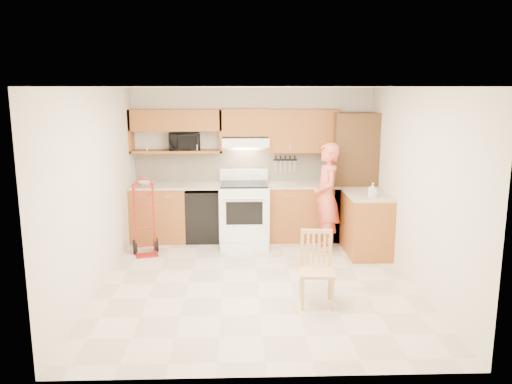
{
  "coord_description": "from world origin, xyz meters",
  "views": [
    {
      "loc": [
        -0.23,
        -6.33,
        2.49
      ],
      "look_at": [
        0.0,
        0.5,
        1.1
      ],
      "focal_mm": 35.97,
      "sensor_mm": 36.0,
      "label": 1
    }
  ],
  "objects_px": {
    "person": "(327,197)",
    "range": "(244,208)",
    "microwave": "(184,142)",
    "dining_chair": "(317,269)",
    "hand_truck": "(145,220)"
  },
  "relations": [
    {
      "from": "microwave",
      "to": "range",
      "type": "xyz_separation_m",
      "value": [
        0.97,
        -0.37,
        -1.05
      ]
    },
    {
      "from": "hand_truck",
      "to": "microwave",
      "type": "bearing_deg",
      "value": 43.62
    },
    {
      "from": "microwave",
      "to": "hand_truck",
      "type": "height_order",
      "value": "microwave"
    },
    {
      "from": "person",
      "to": "range",
      "type": "bearing_deg",
      "value": -109.4
    },
    {
      "from": "range",
      "to": "dining_chair",
      "type": "xyz_separation_m",
      "value": [
        0.81,
        -2.44,
        -0.15
      ]
    },
    {
      "from": "person",
      "to": "dining_chair",
      "type": "xyz_separation_m",
      "value": [
        -0.45,
        -2.08,
        -0.41
      ]
    },
    {
      "from": "range",
      "to": "microwave",
      "type": "bearing_deg",
      "value": 158.95
    },
    {
      "from": "range",
      "to": "dining_chair",
      "type": "bearing_deg",
      "value": -71.57
    },
    {
      "from": "range",
      "to": "dining_chair",
      "type": "distance_m",
      "value": 2.58
    },
    {
      "from": "person",
      "to": "dining_chair",
      "type": "height_order",
      "value": "person"
    },
    {
      "from": "microwave",
      "to": "range",
      "type": "bearing_deg",
      "value": -28.57
    },
    {
      "from": "microwave",
      "to": "person",
      "type": "distance_m",
      "value": 2.49
    },
    {
      "from": "hand_truck",
      "to": "dining_chair",
      "type": "relative_size",
      "value": 1.25
    },
    {
      "from": "person",
      "to": "dining_chair",
      "type": "bearing_deg",
      "value": -15.8
    },
    {
      "from": "hand_truck",
      "to": "dining_chair",
      "type": "bearing_deg",
      "value": -55.65
    }
  ]
}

